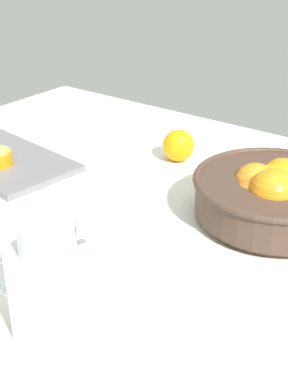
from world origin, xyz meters
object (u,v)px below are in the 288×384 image
at_px(fruit_bowl, 277,195).
at_px(cutting_board, 0,159).
at_px(loose_orange_0, 178,146).
at_px(juice_pitcher, 51,291).

height_order(fruit_bowl, cutting_board, fruit_bowl).
relative_size(cutting_board, loose_orange_0, 5.01).
relative_size(juice_pitcher, loose_orange_0, 2.42).
height_order(fruit_bowl, juice_pitcher, juice_pitcher).
xyz_separation_m(fruit_bowl, loose_orange_0, (-0.28, 0.12, -0.01)).
distance_m(fruit_bowl, loose_orange_0, 0.30).
bearing_deg(fruit_bowl, cutting_board, -168.39).
distance_m(fruit_bowl, cutting_board, 0.60).
relative_size(fruit_bowl, loose_orange_0, 4.16).
bearing_deg(fruit_bowl, loose_orange_0, 157.54).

